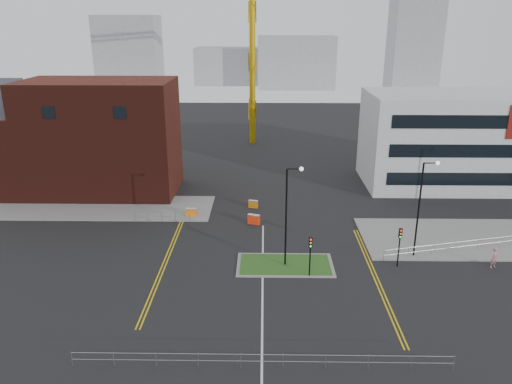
% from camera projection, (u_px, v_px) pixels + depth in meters
% --- Properties ---
extents(ground, '(200.00, 200.00, 0.00)m').
position_uv_depth(ground, '(262.00, 315.00, 37.10)').
color(ground, black).
rests_on(ground, ground).
extents(pavement_left, '(28.00, 8.00, 0.12)m').
position_uv_depth(pavement_left, '(92.00, 207.00, 58.17)').
color(pavement_left, slate).
rests_on(pavement_left, ground).
extents(pavement_right, '(24.00, 10.00, 0.12)m').
position_uv_depth(pavement_right, '(482.00, 238.00, 49.96)').
color(pavement_right, slate).
rests_on(pavement_right, ground).
extents(island_kerb, '(8.60, 4.60, 0.08)m').
position_uv_depth(island_kerb, '(285.00, 265.00, 44.61)').
color(island_kerb, slate).
rests_on(island_kerb, ground).
extents(grass_island, '(8.00, 4.00, 0.12)m').
position_uv_depth(grass_island, '(285.00, 265.00, 44.60)').
color(grass_island, '#26521B').
rests_on(grass_island, ground).
extents(brick_building, '(24.20, 10.07, 14.24)m').
position_uv_depth(brick_building, '(78.00, 139.00, 61.66)').
color(brick_building, '#3F150F').
rests_on(brick_building, ground).
extents(office_block, '(25.00, 12.20, 12.00)m').
position_uv_depth(office_block, '(463.00, 140.00, 64.93)').
color(office_block, '#B7BABD').
rests_on(office_block, ground).
extents(streetlamp_island, '(1.46, 0.36, 9.18)m').
position_uv_depth(streetlamp_island, '(289.00, 209.00, 42.85)').
color(streetlamp_island, black).
rests_on(streetlamp_island, ground).
extents(streetlamp_right_near, '(1.46, 0.36, 9.18)m').
position_uv_depth(streetlamp_right_near, '(422.00, 202.00, 44.55)').
color(streetlamp_right_near, black).
rests_on(streetlamp_right_near, ground).
extents(traffic_light_island, '(0.28, 0.33, 3.65)m').
position_uv_depth(traffic_light_island, '(310.00, 249.00, 41.84)').
color(traffic_light_island, black).
rests_on(traffic_light_island, ground).
extents(traffic_light_right, '(0.28, 0.33, 3.65)m').
position_uv_depth(traffic_light_right, '(400.00, 240.00, 43.61)').
color(traffic_light_right, black).
rests_on(traffic_light_right, ground).
extents(railing_front, '(24.05, 0.05, 1.10)m').
position_uv_depth(railing_front, '(262.00, 358.00, 31.17)').
color(railing_front, gray).
rests_on(railing_front, ground).
extents(railing_left, '(6.05, 0.05, 1.10)m').
position_uv_depth(railing_left, '(162.00, 215.00, 54.03)').
color(railing_left, gray).
rests_on(railing_left, ground).
extents(railing_right, '(19.05, 5.05, 1.10)m').
position_uv_depth(railing_right, '(478.00, 242.00, 47.38)').
color(railing_right, gray).
rests_on(railing_right, ground).
extents(centre_line, '(0.15, 30.00, 0.01)m').
position_uv_depth(centre_line, '(262.00, 301.00, 38.98)').
color(centre_line, silver).
rests_on(centre_line, ground).
extents(yellow_left_a, '(0.12, 24.00, 0.01)m').
position_uv_depth(yellow_left_a, '(167.00, 254.00, 46.68)').
color(yellow_left_a, gold).
rests_on(yellow_left_a, ground).
extents(yellow_left_b, '(0.12, 24.00, 0.01)m').
position_uv_depth(yellow_left_b, '(170.00, 254.00, 46.68)').
color(yellow_left_b, gold).
rests_on(yellow_left_b, ground).
extents(yellow_right_a, '(0.12, 20.00, 0.01)m').
position_uv_depth(yellow_right_a, '(374.00, 277.00, 42.61)').
color(yellow_right_a, gold).
rests_on(yellow_right_a, ground).
extents(yellow_right_b, '(0.12, 20.00, 0.01)m').
position_uv_depth(yellow_right_b, '(377.00, 277.00, 42.61)').
color(yellow_right_b, gold).
rests_on(yellow_right_b, ground).
extents(skyline_a, '(18.00, 12.00, 22.00)m').
position_uv_depth(skyline_a, '(129.00, 54.00, 147.48)').
color(skyline_a, gray).
rests_on(skyline_a, ground).
extents(skyline_b, '(24.00, 12.00, 16.00)m').
position_uv_depth(skyline_b, '(296.00, 62.00, 157.13)').
color(skyline_b, gray).
rests_on(skyline_b, ground).
extents(skyline_c, '(14.00, 12.00, 28.00)m').
position_uv_depth(skyline_c, '(414.00, 43.00, 149.89)').
color(skyline_c, gray).
rests_on(skyline_c, ground).
extents(skyline_d, '(30.00, 12.00, 12.00)m').
position_uv_depth(skyline_d, '(241.00, 66.00, 167.51)').
color(skyline_d, gray).
rests_on(skyline_d, ground).
extents(pedestrian, '(0.82, 0.68, 1.92)m').
position_uv_depth(pedestrian, '(494.00, 258.00, 43.94)').
color(pedestrian, '#BD7A88').
rests_on(pedestrian, ground).
extents(barrier_left, '(1.20, 0.43, 1.00)m').
position_uv_depth(barrier_left, '(191.00, 212.00, 55.39)').
color(barrier_left, orange).
rests_on(barrier_left, ground).
extents(barrier_mid, '(1.12, 0.58, 0.90)m').
position_uv_depth(barrier_mid, '(253.00, 204.00, 58.13)').
color(barrier_mid, '#C46D0A').
rests_on(barrier_mid, ground).
extents(barrier_right, '(1.34, 0.82, 1.07)m').
position_uv_depth(barrier_right, '(254.00, 219.00, 53.45)').
color(barrier_right, '#FF300E').
rests_on(barrier_right, ground).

